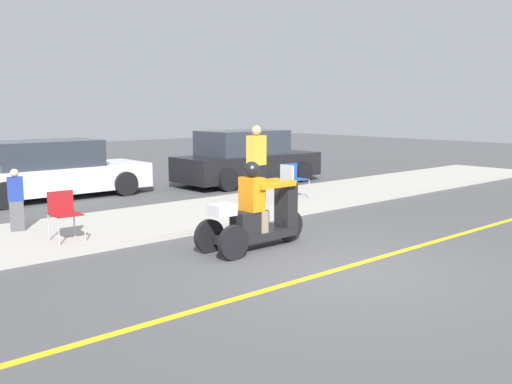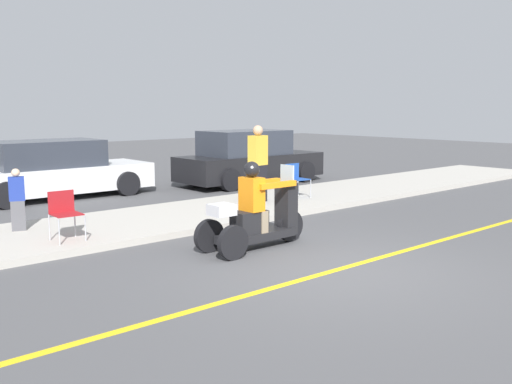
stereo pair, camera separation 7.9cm
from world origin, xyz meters
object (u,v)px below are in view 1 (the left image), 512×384
object	(u,v)px
motorcycle_trike	(256,217)
spectator_mid_group	(16,201)
folding_chair_curbside	(294,177)
parked_car_lot_center	(51,171)
spectator_end_of_line	(256,165)
folding_chair_set_back	(64,210)
parked_car_lot_right	(247,159)

from	to	relation	value
motorcycle_trike	spectator_mid_group	distance (m)	4.39
folding_chair_curbside	parked_car_lot_center	world-z (taller)	parked_car_lot_center
spectator_end_of_line	folding_chair_curbside	size ratio (longest dim) A/B	2.18
parked_car_lot_center	spectator_end_of_line	bearing A→B (deg)	-55.01
motorcycle_trike	spectator_mid_group	bearing A→B (deg)	127.80
spectator_end_of_line	folding_chair_set_back	xyz separation A→B (m)	(-4.99, -0.78, -0.36)
folding_chair_set_back	parked_car_lot_center	distance (m)	5.54
folding_chair_curbside	folding_chair_set_back	xyz separation A→B (m)	(-6.17, -0.72, 0.00)
parked_car_lot_right	spectator_mid_group	bearing A→B (deg)	-160.70
folding_chair_set_back	spectator_mid_group	bearing A→B (deg)	104.89
folding_chair_curbside	folding_chair_set_back	size ratio (longest dim) A/B	1.00
spectator_end_of_line	parked_car_lot_right	distance (m)	4.05
spectator_mid_group	folding_chair_curbside	bearing A→B (deg)	-4.84
folding_chair_curbside	parked_car_lot_center	size ratio (longest dim) A/B	0.17
spectator_mid_group	parked_car_lot_right	distance (m)	8.24
folding_chair_set_back	parked_car_lot_right	distance (m)	8.45
folding_chair_curbside	motorcycle_trike	bearing A→B (deg)	-142.63
spectator_mid_group	spectator_end_of_line	bearing A→B (deg)	-5.23
folding_chair_curbside	parked_car_lot_center	bearing A→B (deg)	133.61
parked_car_lot_center	parked_car_lot_right	xyz separation A→B (m)	(5.55, -1.21, 0.06)
parked_car_lot_right	folding_chair_curbside	bearing A→B (deg)	-111.30
spectator_mid_group	parked_car_lot_right	bearing A→B (deg)	19.30
motorcycle_trike	parked_car_lot_center	distance (m)	7.41
parked_car_lot_center	folding_chair_set_back	bearing A→B (deg)	-110.01
folding_chair_curbside	parked_car_lot_right	xyz separation A→B (m)	(1.28, 3.28, 0.13)
spectator_end_of_line	spectator_mid_group	world-z (taller)	spectator_end_of_line
parked_car_lot_center	parked_car_lot_right	world-z (taller)	parked_car_lot_right
parked_car_lot_right	motorcycle_trike	bearing A→B (deg)	-129.45
spectator_end_of_line	spectator_mid_group	distance (m)	5.36
spectator_end_of_line	spectator_mid_group	bearing A→B (deg)	174.77
folding_chair_set_back	motorcycle_trike	bearing A→B (deg)	-43.06
folding_chair_curbside	parked_car_lot_right	size ratio (longest dim) A/B	0.18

